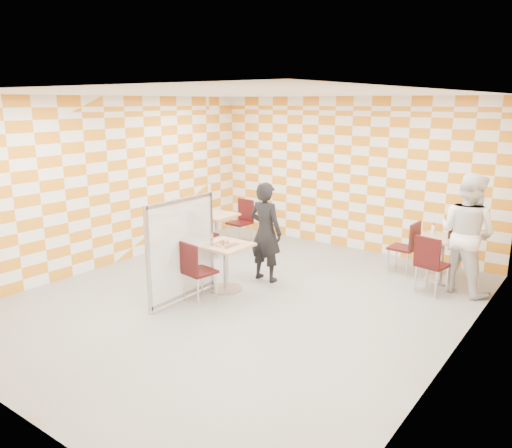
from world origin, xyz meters
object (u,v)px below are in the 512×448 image
at_px(chair_second_front, 430,260).
at_px(man_dark, 266,232).
at_px(chair_empty_near, 200,231).
at_px(empty_table, 216,226).
at_px(partition, 182,249).
at_px(chair_main_front, 194,267).
at_px(man_white, 467,234).
at_px(sport_bottle, 433,229).
at_px(chair_second_side, 408,244).
at_px(main_table, 226,259).
at_px(second_table, 442,252).
at_px(chair_empty_far, 242,218).
at_px(soda_bottle, 450,232).

distance_m(chair_second_front, man_dark, 2.59).
bearing_deg(chair_empty_near, empty_table, 99.07).
distance_m(empty_table, partition, 2.56).
xyz_separation_m(chair_main_front, chair_second_front, (2.68, 2.36, 0.00)).
xyz_separation_m(man_dark, man_white, (2.79, 1.40, 0.11)).
bearing_deg(sport_bottle, partition, -129.93).
distance_m(man_dark, sport_bottle, 2.79).
distance_m(empty_table, chair_second_side, 3.65).
relative_size(main_table, second_table, 1.00).
bearing_deg(man_white, chair_empty_near, 33.56).
height_order(second_table, chair_empty_near, chair_empty_near).
bearing_deg(chair_empty_far, sport_bottle, 3.23).
height_order(chair_second_side, sport_bottle, sport_bottle).
relative_size(man_dark, soda_bottle, 7.17).
distance_m(partition, sport_bottle, 4.16).
bearing_deg(chair_main_front, man_white, 42.36).
distance_m(chair_second_side, chair_empty_far, 3.47).
relative_size(chair_main_front, sport_bottle, 4.62).
bearing_deg(chair_empty_near, main_table, -33.85).
height_order(chair_empty_near, soda_bottle, soda_bottle).
distance_m(second_table, chair_main_front, 4.05).
height_order(main_table, chair_empty_far, chair_empty_far).
relative_size(main_table, chair_empty_near, 0.81).
relative_size(second_table, partition, 0.48).
distance_m(chair_empty_far, partition, 3.20).
relative_size(chair_main_front, partition, 0.60).
xyz_separation_m(chair_second_side, sport_bottle, (0.37, 0.08, 0.29)).
xyz_separation_m(chair_main_front, chair_second_side, (2.09, 3.07, 0.00)).
bearing_deg(chair_second_front, partition, -140.19).
xyz_separation_m(chair_second_front, man_dark, (-2.39, -0.96, 0.28)).
bearing_deg(partition, chair_main_front, 11.21).
height_order(empty_table, sport_bottle, sport_bottle).
xyz_separation_m(empty_table, man_white, (4.52, 0.62, 0.43)).
relative_size(partition, soda_bottle, 6.74).
xyz_separation_m(chair_second_front, chair_empty_far, (-4.06, 0.57, 0.00)).
bearing_deg(man_dark, sport_bottle, -140.07).
xyz_separation_m(main_table, man_dark, (0.23, 0.75, 0.32)).
xyz_separation_m(chair_second_front, man_white, (0.39, 0.44, 0.39)).
distance_m(chair_second_front, chair_empty_far, 4.10).
distance_m(second_table, chair_second_side, 0.57).
xyz_separation_m(chair_second_side, partition, (-2.29, -3.11, 0.25)).
relative_size(chair_main_front, man_white, 0.49).
height_order(main_table, second_table, same).
xyz_separation_m(empty_table, sport_bottle, (3.91, 0.96, 0.33)).
height_order(man_dark, sport_bottle, man_dark).
bearing_deg(chair_empty_near, chair_empty_far, 90.93).
xyz_separation_m(chair_main_front, man_white, (3.07, 2.80, 0.39)).
height_order(main_table, man_white, man_white).
bearing_deg(chair_second_front, empty_table, -177.47).
distance_m(empty_table, sport_bottle, 4.04).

